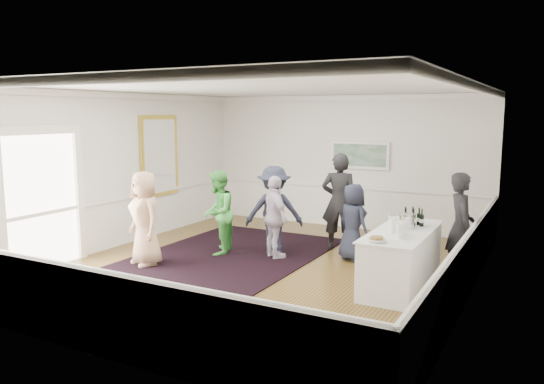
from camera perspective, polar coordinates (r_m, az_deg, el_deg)
The scene contains 23 objects.
floor at distance 9.69m, azimuth -0.84°, elevation -8.12°, with size 8.00×8.00×0.00m, color brown.
ceiling at distance 9.29m, azimuth -0.88°, elevation 11.15°, with size 7.00×8.00×0.02m, color white.
wall_left at distance 11.46m, azimuth -16.34°, elevation 2.30°, with size 0.02×8.00×3.20m, color white.
wall_right at distance 8.25m, azimuth 20.88°, elevation -0.21°, with size 0.02×8.00×3.20m, color white.
wall_back at distance 12.98m, azimuth 7.78°, elevation 3.25°, with size 7.00×0.02×3.20m, color white.
wall_front at distance 6.22m, azimuth -19.13°, elevation -2.82°, with size 7.00×0.02×3.20m, color white.
wainscoting at distance 9.56m, azimuth -0.85°, elevation -5.24°, with size 7.00×8.00×1.00m, color white, non-canonical shape.
mirror at distance 12.37m, azimuth -11.99°, elevation 3.82°, with size 0.05×1.25×1.85m.
doorway at distance 10.19m, azimuth -23.57°, elevation 0.16°, with size 0.10×1.78×2.56m.
landscape_painting at distance 12.78m, azimuth 9.40°, elevation 3.94°, with size 1.44×0.06×0.66m.
area_rug at distance 10.67m, azimuth -3.92°, elevation -6.51°, with size 3.17×4.16×0.02m, color black.
serving_table at distance 8.81m, azimuth 13.76°, elevation -6.94°, with size 0.86×2.27×0.92m.
bartender at distance 9.37m, azimuth 19.63°, elevation -3.50°, with size 0.66×0.43×1.81m, color black.
guest_tan at distance 9.93m, azimuth -13.51°, elevation -2.79°, with size 0.85×0.55×1.74m, color tan.
guest_green at distance 10.47m, azimuth -5.85°, elevation -2.21°, with size 0.81×0.63×1.67m, color green.
guest_lilac at distance 10.12m, azimuth 0.30°, elevation -2.74°, with size 0.94×0.39×1.60m, color silver.
guest_dark_a at distance 10.40m, azimuth 0.22°, elevation -2.00°, with size 1.13×0.65×1.75m, color #1C1F2E.
guest_dark_b at distance 10.79m, azimuth 7.25°, elevation -1.06°, with size 0.72×0.47×1.98m, color black.
guest_navy at distance 10.11m, azimuth 8.71°, elevation -3.24°, with size 0.71×0.46×1.46m, color #1C1F2E.
wine_bottles at distance 9.13m, azimuth 14.92°, elevation -2.50°, with size 0.37×0.25×0.31m.
juice_pitchers at distance 8.39m, azimuth 13.28°, elevation -3.64°, with size 0.35×0.57×0.24m.
ice_bucket at distance 8.86m, azimuth 14.30°, elevation -3.07°, with size 0.26×0.26×0.24m, color silver.
nut_bowl at distance 7.85m, azimuth 11.20°, elevation -5.02°, with size 0.27×0.27×0.08m.
Camera 1 is at (4.52, -8.11, 2.77)m, focal length 35.00 mm.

